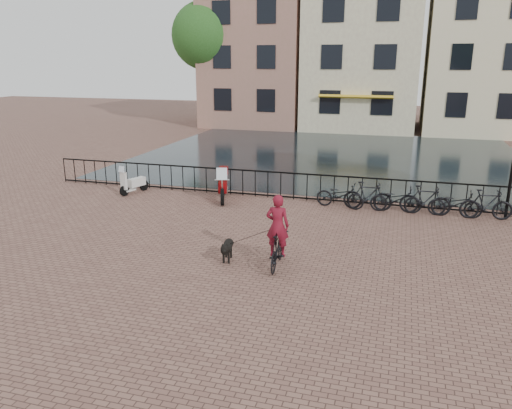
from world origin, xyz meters
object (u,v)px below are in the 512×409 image
(cyclist, at_px, (277,236))
(scooter, at_px, (134,178))
(dog, at_px, (227,250))

(cyclist, bearing_deg, scooter, -40.76)
(cyclist, height_order, scooter, cyclist)
(dog, bearing_deg, cyclist, -12.64)
(scooter, bearing_deg, cyclist, -19.31)
(cyclist, relative_size, dog, 2.40)
(cyclist, distance_m, scooter, 9.00)
(scooter, bearing_deg, dog, -24.95)
(dog, height_order, scooter, scooter)
(dog, bearing_deg, scooter, 126.54)
(cyclist, bearing_deg, dog, -5.58)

